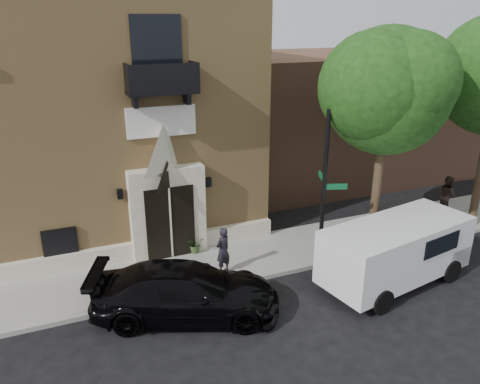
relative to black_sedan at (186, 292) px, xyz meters
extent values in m
plane|color=black|center=(1.46, 0.86, -0.77)|extent=(120.00, 120.00, 0.00)
cube|color=gray|center=(2.46, 2.36, -0.70)|extent=(42.00, 3.00, 0.15)
cube|color=tan|center=(-1.54, 8.86, 3.73)|extent=(12.00, 10.00, 9.00)
cube|color=silver|center=(-1.54, 3.74, -0.32)|extent=(12.00, 0.30, 0.60)
cube|color=silver|center=(0.46, 3.61, 0.98)|extent=(2.60, 0.55, 3.20)
pyramid|color=silver|center=(0.46, 3.61, 3.33)|extent=(2.60, 0.55, 1.50)
cube|color=black|center=(0.46, 3.32, 0.68)|extent=(1.70, 0.06, 2.60)
cube|color=silver|center=(0.46, 3.28, 0.68)|extent=(0.06, 0.04, 2.60)
cube|color=white|center=(0.46, 3.80, 4.13)|extent=(2.30, 0.10, 1.00)
cube|color=black|center=(0.46, 3.41, 5.13)|extent=(2.20, 0.90, 0.10)
cube|color=black|center=(0.46, 2.98, 5.58)|extent=(2.20, 0.06, 0.90)
cube|color=black|center=(-0.59, 3.41, 5.58)|extent=(0.06, 0.90, 0.90)
cube|color=black|center=(1.51, 3.41, 5.58)|extent=(0.06, 0.90, 0.90)
cube|color=black|center=(0.46, 3.83, 6.33)|extent=(1.60, 0.08, 2.20)
cube|color=black|center=(-3.14, 3.81, 0.38)|extent=(1.10, 0.10, 1.00)
cube|color=red|center=(-3.14, 3.84, 0.38)|extent=(0.85, 0.06, 0.75)
cube|color=black|center=(-1.09, 3.74, 1.83)|extent=(0.18, 0.18, 0.32)
cube|color=black|center=(2.01, 3.74, 1.83)|extent=(0.18, 0.18, 0.32)
cube|color=brown|center=(13.46, 9.86, 2.43)|extent=(18.00, 8.00, 6.40)
cylinder|color=#38281C|center=(7.46, 1.31, 1.48)|extent=(0.32, 0.32, 4.20)
sphere|color=#17390F|center=(7.46, 1.31, 5.05)|extent=(4.20, 4.20, 4.20)
sphere|color=#17390F|center=(8.26, 1.61, 4.75)|extent=(3.36, 3.36, 3.36)
sphere|color=#17390F|center=(6.76, 1.11, 5.25)|extent=(3.57, 3.57, 3.57)
sphere|color=#17390F|center=(7.66, 0.61, 5.45)|extent=(3.15, 3.15, 3.15)
cylinder|color=#38281C|center=(12.46, 1.31, 1.59)|extent=(0.32, 0.32, 4.42)
imported|color=black|center=(0.00, 0.00, 0.00)|extent=(5.75, 3.91, 1.55)
cube|color=white|center=(6.67, -0.85, 0.45)|extent=(5.36, 2.89, 1.73)
cube|color=white|center=(8.67, -0.49, -0.06)|extent=(1.36, 2.18, 0.71)
cube|color=black|center=(9.07, -0.42, 0.75)|extent=(0.60, 1.75, 0.71)
cube|color=black|center=(7.65, -1.72, 0.80)|extent=(1.61, 0.33, 0.61)
cylinder|color=black|center=(5.24, -2.09, -0.39)|extent=(0.80, 0.39, 0.77)
cylinder|color=black|center=(4.90, -0.19, -0.39)|extent=(0.80, 0.39, 0.77)
cylinder|color=black|center=(8.44, -1.51, -0.39)|extent=(0.80, 0.39, 0.77)
cylinder|color=black|center=(8.10, 0.38, -0.39)|extent=(0.80, 0.39, 0.77)
cylinder|color=black|center=(5.10, 1.06, 2.03)|extent=(0.14, 0.14, 5.30)
cube|color=#0B532C|center=(5.47, 0.94, 2.11)|extent=(0.72, 0.28, 0.19)
cube|color=#0B532C|center=(5.23, 1.44, 2.34)|extent=(0.28, 0.72, 0.19)
cylinder|color=#981B0B|center=(6.17, 1.44, -0.58)|extent=(0.40, 0.40, 0.09)
cylinder|color=#981B0B|center=(6.17, 1.44, -0.23)|extent=(0.29, 0.29, 0.61)
sphere|color=#981B0B|center=(6.17, 1.44, 0.11)|extent=(0.29, 0.29, 0.29)
cylinder|color=#981B0B|center=(6.17, 1.44, -0.18)|extent=(0.50, 0.13, 0.13)
cube|color=#0F3A16|center=(8.46, 1.22, -0.12)|extent=(1.71, 1.02, 1.01)
cube|color=black|center=(8.46, 1.22, 0.44)|extent=(1.76, 1.07, 0.11)
imported|color=#3E5B2D|center=(1.33, 3.33, -0.29)|extent=(0.73, 0.67, 0.68)
imported|color=black|center=(1.74, 1.64, 0.18)|extent=(0.69, 0.59, 1.60)
imported|color=#2F231F|center=(12.30, 2.60, 0.23)|extent=(0.75, 0.91, 1.70)
camera|label=1|loc=(-2.97, -11.18, 7.31)|focal=35.00mm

